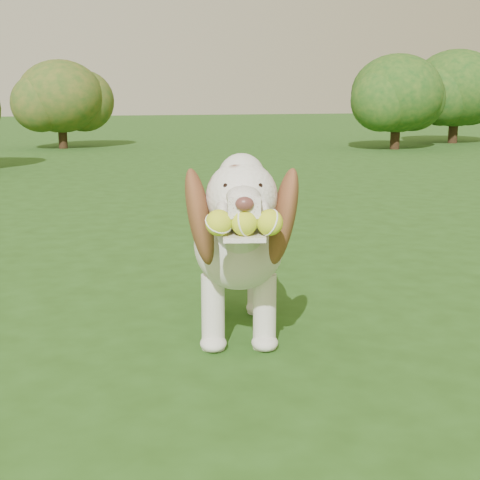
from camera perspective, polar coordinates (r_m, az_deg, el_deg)
name	(u,v)px	position (r m, az deg, el deg)	size (l,w,h in m)	color
ground	(324,322)	(3.39, 7.20, -6.94)	(80.00, 80.00, 0.00)	#224614
dog	(238,238)	(3.02, -0.19, 0.18)	(0.74, 1.35, 0.89)	silver
shrub_f	(397,93)	(14.98, 13.26, 12.08)	(1.95, 1.95, 2.02)	#382314
shrub_i	(61,96)	(15.35, -15.06, 11.74)	(1.84, 1.84, 1.91)	#382314
shrub_h	(456,88)	(17.41, 17.94, 12.22)	(2.17, 2.17, 2.25)	#382314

